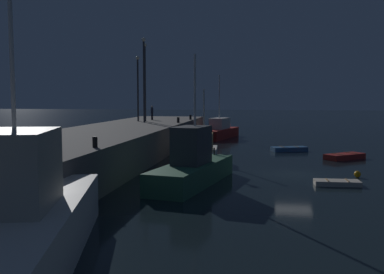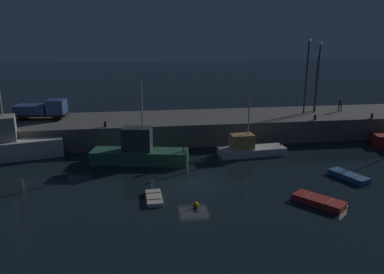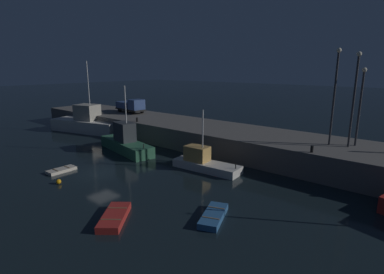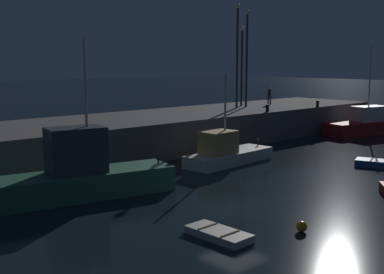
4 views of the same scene
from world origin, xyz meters
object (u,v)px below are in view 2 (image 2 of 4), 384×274
at_px(fishing_trawler_red, 139,152).
at_px(dockworker, 340,104).
at_px(lamp_post_west, 307,71).
at_px(lamp_post_east, 318,72).
at_px(rowboat_white_mid, 154,198).
at_px(bollard_east, 315,117).
at_px(dinghy_orange_near, 319,201).
at_px(bollard_central, 372,116).
at_px(mooring_buoy_mid, 196,205).
at_px(fishing_boat_white, 249,148).
at_px(bollard_west, 105,124).
at_px(lamp_post_central, 317,77).
at_px(utility_truck, 43,109).
at_px(dinghy_red_small, 349,176).

height_order(fishing_trawler_red, dockworker, fishing_trawler_red).
distance_m(lamp_post_west, lamp_post_east, 1.70).
xyz_separation_m(fishing_trawler_red, lamp_post_west, (21.01, 8.68, 6.77)).
relative_size(rowboat_white_mid, bollard_east, 4.51).
relative_size(dinghy_orange_near, rowboat_white_mid, 1.39).
relative_size(dockworker, bollard_east, 2.90).
bearing_deg(bollard_central, lamp_post_east, 139.43).
relative_size(rowboat_white_mid, mooring_buoy_mid, 6.12).
distance_m(fishing_boat_white, dockworker, 17.21).
distance_m(fishing_boat_white, dinghy_orange_near, 12.23).
height_order(dockworker, bollard_east, dockworker).
relative_size(rowboat_white_mid, bollard_west, 4.57).
xyz_separation_m(dinghy_orange_near, rowboat_white_mid, (-12.13, 2.54, -0.08)).
xyz_separation_m(fishing_trawler_red, lamp_post_central, (23.06, 9.97, 5.85)).
height_order(mooring_buoy_mid, utility_truck, utility_truck).
bearing_deg(bollard_west, fishing_boat_white, -15.35).
bearing_deg(bollard_west, rowboat_white_mid, -71.50).
xyz_separation_m(mooring_buoy_mid, dockworker, (22.25, 19.66, 3.37)).
distance_m(fishing_trawler_red, lamp_post_west, 23.72).
height_order(rowboat_white_mid, lamp_post_west, lamp_post_west).
height_order(lamp_post_west, bollard_west, lamp_post_west).
xyz_separation_m(lamp_post_east, bollard_east, (-2.04, -4.21, -4.82)).
distance_m(dockworker, bollard_west, 30.07).
bearing_deg(fishing_boat_white, bollard_west, 164.65).
bearing_deg(dinghy_red_small, dinghy_orange_near, -138.71).
height_order(lamp_post_west, bollard_central, lamp_post_west).
bearing_deg(dinghy_orange_near, bollard_central, 47.40).
bearing_deg(lamp_post_west, fishing_trawler_red, -157.54).
bearing_deg(bollard_east, lamp_post_east, 64.17).
bearing_deg(utility_truck, dinghy_red_small, -29.93).
xyz_separation_m(lamp_post_central, bollard_east, (-2.44, -5.17, -4.09)).
relative_size(dockworker, bollard_central, 3.00).
xyz_separation_m(utility_truck, bollard_central, (38.90, -5.37, -0.88)).
relative_size(lamp_post_central, bollard_west, 12.53).
height_order(lamp_post_east, bollard_central, lamp_post_east).
distance_m(dinghy_orange_near, dinghy_red_small, 6.71).
distance_m(bollard_west, bollard_central, 31.35).
distance_m(fishing_boat_white, bollard_west, 15.66).
xyz_separation_m(mooring_buoy_mid, lamp_post_central, (19.10, 20.52, 6.77)).
bearing_deg(fishing_trawler_red, fishing_boat_white, 3.91).
bearing_deg(mooring_buoy_mid, lamp_post_west, 48.46).
bearing_deg(bollard_west, utility_truck, 146.02).
height_order(fishing_trawler_red, lamp_post_central, lamp_post_central).
height_order(rowboat_white_mid, bollard_west, bollard_west).
height_order(lamp_post_east, lamp_post_central, lamp_post_east).
height_order(rowboat_white_mid, utility_truck, utility_truck).
bearing_deg(lamp_post_central, lamp_post_east, -112.72).
relative_size(dinghy_orange_near, bollard_east, 6.29).
height_order(dinghy_orange_near, rowboat_white_mid, dinghy_orange_near).
xyz_separation_m(fishing_boat_white, bollard_west, (-14.96, 4.11, 2.12)).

